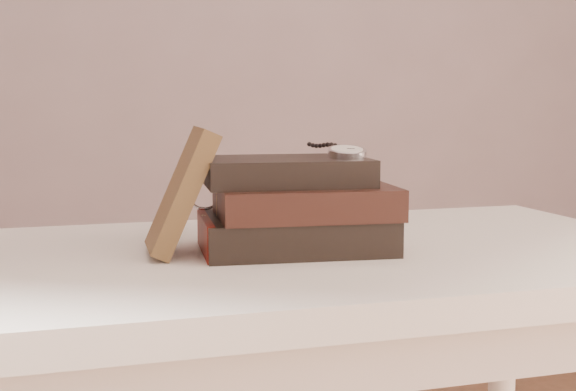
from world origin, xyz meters
name	(u,v)px	position (x,y,z in m)	size (l,w,h in m)	color
table	(324,312)	(0.00, 0.35, 0.66)	(1.00, 0.60, 0.75)	white
book_stack	(296,207)	(-0.04, 0.34, 0.81)	(0.27, 0.20, 0.13)	black
journal	(182,192)	(-0.20, 0.35, 0.83)	(0.03, 0.11, 0.17)	#422E19
pocket_watch	(345,151)	(0.02, 0.33, 0.88)	(0.06, 0.16, 0.02)	silver
eyeglasses	(223,192)	(-0.12, 0.44, 0.82)	(0.12, 0.13, 0.05)	silver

